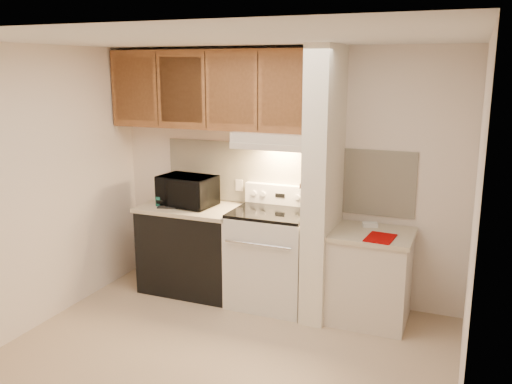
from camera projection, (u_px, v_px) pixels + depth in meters
The scene contains 50 objects.
floor at pixel (221, 358), 4.39m from camera, with size 3.60×3.60×0.00m, color #C5AA8A.
ceiling at pixel (216, 39), 3.82m from camera, with size 3.60×3.60×0.00m, color white.
wall_back at pixel (284, 174), 5.46m from camera, with size 3.60×0.02×2.50m, color white.
wall_left at pixel (35, 190), 4.77m from camera, with size 0.02×3.00×2.50m, color white.
wall_right at pixel (473, 237), 3.45m from camera, with size 0.02×3.00×2.50m, color white.
backsplash at pixel (283, 176), 5.45m from camera, with size 2.60×0.02×0.63m, color white.
range_body at pixel (271, 259), 5.33m from camera, with size 0.76×0.65×0.92m, color silver.
oven_window at pixel (259, 266), 5.03m from camera, with size 0.50×0.01×0.30m, color black.
oven_handle at pixel (258, 245), 4.95m from camera, with size 0.02×0.02×0.65m, color silver.
cooktop at pixel (271, 213), 5.22m from camera, with size 0.74×0.64×0.03m, color black.
range_backguard at pixel (281, 195), 5.45m from camera, with size 0.76×0.08×0.20m, color silver.
range_display at pixel (280, 196), 5.41m from camera, with size 0.10×0.01×0.04m, color black.
range_knob_left_outer at pixel (254, 193), 5.51m from camera, with size 0.05×0.05×0.02m, color silver.
range_knob_left_inner at pixel (263, 194), 5.48m from camera, with size 0.05×0.05×0.02m, color silver.
range_knob_right_inner at pixel (297, 197), 5.34m from camera, with size 0.05×0.05×0.02m, color silver.
range_knob_right_outer at pixel (307, 198), 5.31m from camera, with size 0.05×0.05×0.02m, color silver.
dishwasher_front at pixel (193, 250), 5.66m from camera, with size 1.00×0.63×0.87m, color black.
left_countertop at pixel (192, 208), 5.56m from camera, with size 1.04×0.67×0.04m, color beige.
spoon_rest at pixel (168, 207), 5.48m from camera, with size 0.21×0.07×0.01m, color black.
teal_jar at pixel (160, 201), 5.57m from camera, with size 0.09×0.09×0.10m, color #1A5D54.
outlet at pixel (239, 185), 5.65m from camera, with size 0.08×0.01×0.12m, color beige.
microwave at pixel (187, 191), 5.55m from camera, with size 0.56×0.38×0.31m, color black.
partition_pillar at pixel (324, 185), 4.96m from camera, with size 0.22×0.70×2.50m, color white.
pillar_trim at pixel (311, 179), 4.99m from camera, with size 0.01×0.70×0.04m, color brown.
knife_strip at pixel (309, 178), 4.94m from camera, with size 0.02×0.42×0.04m, color black.
knife_blade_a at pixel (303, 191), 4.83m from camera, with size 0.01×0.04×0.16m, color silver.
knife_handle_a at pixel (303, 175), 4.80m from camera, with size 0.02×0.02×0.10m, color black.
knife_blade_b at pixel (305, 191), 4.89m from camera, with size 0.01×0.04×0.18m, color silver.
knife_handle_b at pixel (305, 174), 4.85m from camera, with size 0.02×0.02×0.10m, color black.
knife_blade_c at pixel (308, 190), 4.98m from camera, with size 0.01×0.04×0.20m, color silver.
knife_handle_c at pixel (308, 172), 4.93m from camera, with size 0.02×0.02×0.10m, color black.
knife_blade_d at pixel (310, 186), 5.05m from camera, with size 0.01×0.04×0.16m, color silver.
knife_handle_d at pixel (311, 170), 5.01m from camera, with size 0.02×0.02×0.10m, color black.
knife_blade_e at pixel (313, 186), 5.12m from camera, with size 0.01×0.04×0.18m, color silver.
knife_handle_e at pixel (313, 169), 5.08m from camera, with size 0.02×0.02×0.10m, color black.
oven_mitt at pixel (315, 190), 5.18m from camera, with size 0.03×0.10×0.24m, color slate.
right_cab_base at pixel (369, 279), 4.98m from camera, with size 0.70×0.60×0.81m, color beige.
right_countertop at pixel (372, 234), 4.88m from camera, with size 0.74×0.64×0.04m, color beige.
red_folder at pixel (380, 238), 4.71m from camera, with size 0.23×0.31×0.01m, color #960100.
white_box at pixel (370, 225), 5.06m from camera, with size 0.14×0.09×0.04m, color white.
range_hood at pixel (276, 140), 5.18m from camera, with size 0.78×0.44×0.15m, color beige.
hood_lip at pixel (269, 147), 5.00m from camera, with size 0.78×0.04×0.06m, color beige.
upper_cabinets at pixel (213, 90), 5.37m from camera, with size 2.18×0.33×0.77m, color brown.
cab_door_a at pixel (134, 89), 5.52m from camera, with size 0.46×0.01×0.63m, color brown.
cab_gap_a at pixel (157, 89), 5.42m from camera, with size 0.01×0.01×0.73m, color black.
cab_door_b at pixel (181, 90), 5.32m from camera, with size 0.46×0.01×0.63m, color brown.
cab_gap_b at pixel (206, 90), 5.22m from camera, with size 0.01×0.01×0.73m, color black.
cab_door_c at pixel (231, 91), 5.12m from camera, with size 0.46×0.01×0.63m, color brown.
cab_gap_c at pixel (258, 91), 5.02m from camera, with size 0.01×0.01×0.73m, color black.
cab_door_d at pixel (286, 92), 4.92m from camera, with size 0.46×0.01×0.63m, color brown.
Camera 1 is at (1.76, -3.57, 2.31)m, focal length 38.00 mm.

